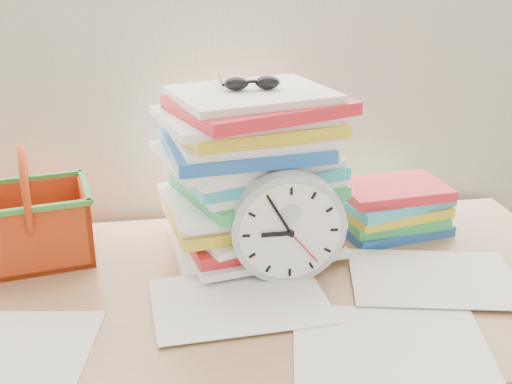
{
  "coord_description": "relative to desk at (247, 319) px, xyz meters",
  "views": [
    {
      "loc": [
        -0.15,
        0.51,
        1.39
      ],
      "look_at": [
        0.02,
        1.6,
        0.95
      ],
      "focal_mm": 45.0,
      "sensor_mm": 36.0,
      "label": 1
    }
  ],
  "objects": [
    {
      "name": "desk",
      "position": [
        0.0,
        0.0,
        0.0
      ],
      "size": [
        1.4,
        0.7,
        0.75
      ],
      "color": "#986F47",
      "rests_on": "ground"
    },
    {
      "name": "paper_stack",
      "position": [
        0.03,
        0.17,
        0.25
      ],
      "size": [
        0.41,
        0.36,
        0.35
      ],
      "primitive_type": null,
      "rotation": [
        0.0,
        0.0,
        0.23
      ],
      "color": "white",
      "rests_on": "desk"
    },
    {
      "name": "clock",
      "position": [
        0.08,
        0.02,
        0.19
      ],
      "size": [
        0.23,
        0.05,
        0.23
      ],
      "primitive_type": "cylinder",
      "rotation": [
        1.57,
        0.0,
        0.0
      ],
      "color": "#AFB4BC",
      "rests_on": "desk"
    },
    {
      "name": "sunglasses",
      "position": [
        0.04,
        0.17,
        0.44
      ],
      "size": [
        0.13,
        0.11,
        0.03
      ],
      "primitive_type": null,
      "rotation": [
        0.0,
        0.0,
        0.0
      ],
      "color": "black",
      "rests_on": "paper_stack"
    },
    {
      "name": "book_stack",
      "position": [
        0.36,
        0.2,
        0.13
      ],
      "size": [
        0.31,
        0.26,
        0.12
      ],
      "primitive_type": null,
      "rotation": [
        0.0,
        0.0,
        0.19
      ],
      "color": "white",
      "rests_on": "desk"
    },
    {
      "name": "basket",
      "position": [
        -0.43,
        0.19,
        0.2
      ],
      "size": [
        0.28,
        0.23,
        0.24
      ],
      "primitive_type": null,
      "rotation": [
        0.0,
        0.0,
        0.19
      ],
      "color": "#D24414",
      "rests_on": "desk"
    },
    {
      "name": "scattered_papers",
      "position": [
        0.0,
        0.0,
        0.08
      ],
      "size": [
        1.26,
        0.42,
        0.02
      ],
      "primitive_type": null,
      "color": "white",
      "rests_on": "desk"
    }
  ]
}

